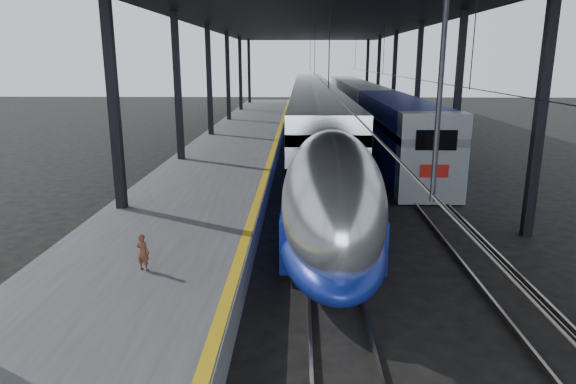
{
  "coord_description": "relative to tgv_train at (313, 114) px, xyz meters",
  "views": [
    {
      "loc": [
        1.02,
        -13.69,
        6.47
      ],
      "look_at": [
        0.59,
        3.63,
        2.0
      ],
      "focal_mm": 32.0,
      "sensor_mm": 36.0,
      "label": 1
    }
  ],
  "objects": [
    {
      "name": "tgv_train",
      "position": [
        0.0,
        0.0,
        0.0
      ],
      "size": [
        3.2,
        65.2,
        4.58
      ],
      "color": "#BBBEC2",
      "rests_on": "ground"
    },
    {
      "name": "yellow_strip",
      "position": [
        -2.7,
        -8.85,
        -1.14
      ],
      "size": [
        0.3,
        80.0,
        0.01
      ],
      "primitive_type": "cube",
      "color": "yellow",
      "rests_on": "platform"
    },
    {
      "name": "second_train",
      "position": [
        5.0,
        7.37,
        -0.02
      ],
      "size": [
        3.04,
        56.05,
        4.19
      ],
      "color": "navy",
      "rests_on": "ground"
    },
    {
      "name": "rails",
      "position": [
        2.5,
        -8.85,
        -2.06
      ],
      "size": [
        6.52,
        80.0,
        0.16
      ],
      "color": "slate",
      "rests_on": "ground"
    },
    {
      "name": "canopy",
      "position": [
        -0.1,
        -8.85,
        6.97
      ],
      "size": [
        18.0,
        75.0,
        9.47
      ],
      "color": "black",
      "rests_on": "ground"
    },
    {
      "name": "platform",
      "position": [
        -5.5,
        -8.85,
        -1.64
      ],
      "size": [
        6.0,
        80.0,
        1.0
      ],
      "primitive_type": "cube",
      "color": "#4C4C4F",
      "rests_on": "ground"
    },
    {
      "name": "ground",
      "position": [
        -2.0,
        -28.85,
        -2.14
      ],
      "size": [
        160.0,
        160.0,
        0.0
      ],
      "primitive_type": "plane",
      "color": "black",
      "rests_on": "ground"
    },
    {
      "name": "child",
      "position": [
        -5.17,
        -29.81,
        -0.64
      ],
      "size": [
        0.42,
        0.34,
        1.0
      ],
      "primitive_type": "imported",
      "rotation": [
        0.0,
        0.0,
        2.84
      ],
      "color": "#53291B",
      "rests_on": "platform"
    }
  ]
}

